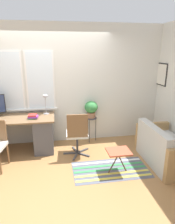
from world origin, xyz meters
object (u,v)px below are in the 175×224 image
Objects in this scene: office_chair_swivel at (77,133)px; potted_plant at (91,108)px; plant_stand at (91,120)px; folding_stool at (118,153)px; desk_lamp at (45,100)px; book_stack at (33,117)px; couch_loveseat at (165,150)px; mouse at (5,121)px.

potted_plant reaches higher than office_chair_swivel.
plant_stand is 0.30m from potted_plant.
office_chair_swivel is 0.84m from potted_plant.
desk_lamp is at bearing 133.66° from folding_stool.
folding_stool is at bearing -34.12° from book_stack.
plant_stand is at bearing 45.15° from couch_loveseat.
mouse is 0.04× the size of couch_loveseat.
couch_loveseat is 1.81m from potted_plant.
mouse is 0.06× the size of office_chair_swivel.
potted_plant is (-1.22, 1.22, 0.55)m from couch_loveseat.
folding_stool is (0.64, -0.73, -0.11)m from office_chair_swivel.
desk_lamp reaches higher than couch_loveseat.
office_chair_swivel is at bearing -18.58° from book_stack.
potted_plant is (1.83, 0.45, 0.05)m from mouse.
potted_plant is at bearing 13.70° from mouse.
potted_plant is at bearing 15.77° from book_stack.
couch_loveseat is 3.26× the size of potted_plant.
mouse is 0.93m from desk_lamp.
potted_plant is (0.41, 0.66, 0.33)m from office_chair_swivel.
book_stack is 0.35× the size of plant_stand.
desk_lamp reaches higher than folding_stool.
book_stack is 0.53× the size of potted_plant.
potted_plant is at bearing 4.09° from desk_lamp.
desk_lamp is at bearing -175.91° from plant_stand.
mouse reaches higher than plant_stand.
plant_stand is (0.41, 0.66, 0.03)m from office_chair_swivel.
mouse is at bearing -155.02° from desk_lamp.
couch_loveseat is (2.51, -0.85, -0.53)m from book_stack.
desk_lamp is at bearing -39.49° from office_chair_swivel.
book_stack reaches higher than plant_stand.
desk_lamp is at bearing 48.13° from book_stack.
mouse is 0.27× the size of book_stack.
plant_stand is (1.29, 0.36, -0.28)m from book_stack.
mouse is 0.54m from book_stack.
mouse reaches higher than couch_loveseat.
office_chair_swivel reaches higher than couch_loveseat.
potted_plant is at bearing 45.15° from couch_loveseat.
mouse is at bearing -171.39° from book_stack.
book_stack is at bearing -164.23° from plant_stand.
book_stack is (-0.26, -0.29, -0.28)m from desk_lamp.
mouse is at bearing -166.30° from potted_plant.
folding_stool is at bearing -24.74° from mouse.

